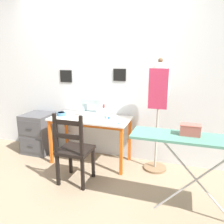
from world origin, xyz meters
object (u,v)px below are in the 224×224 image
scissors (120,123)px  dress_form (159,93)px  fabric_bowl (61,114)px  thread_spool_near_machine (105,117)px  sewing_machine (94,108)px  wooden_chair (74,150)px  ironing_board (200,142)px  thread_spool_mid_table (109,118)px  filing_cabinet (39,133)px  storage_box (190,130)px

scissors → dress_form: (0.47, 0.21, 0.40)m
fabric_bowl → thread_spool_near_machine: (0.69, 0.04, -0.01)m
sewing_machine → scissors: bearing=-22.4°
wooden_chair → dress_form: (0.93, 0.67, 0.66)m
thread_spool_near_machine → dress_form: bearing=4.5°
thread_spool_near_machine → ironing_board: ironing_board is taller
sewing_machine → thread_spool_near_machine: size_ratio=7.54×
thread_spool_mid_table → dress_form: dress_form is taller
wooden_chair → filing_cabinet: size_ratio=1.42×
fabric_bowl → dress_form: (1.43, 0.10, 0.37)m
dress_form → sewing_machine: bearing=-178.9°
dress_form → ironing_board: size_ratio=1.22×
storage_box → fabric_bowl: bearing=158.7°
scissors → storage_box: size_ratio=0.60×
thread_spool_near_machine → filing_cabinet: bearing=177.2°
thread_spool_mid_table → storage_box: 1.33m
wooden_chair → dress_form: 1.32m
fabric_bowl → scissors: 0.97m
wooden_chair → fabric_bowl: bearing=131.7°
wooden_chair → filing_cabinet: wooden_chair is taller
ironing_board → thread_spool_near_machine: bearing=147.0°
filing_cabinet → ironing_board: 2.63m
scissors → filing_cabinet: size_ratio=0.17×
scissors → filing_cabinet: 1.55m
thread_spool_mid_table → ironing_board: size_ratio=0.03×
filing_cabinet → dress_form: (1.95, -0.00, 0.77)m
ironing_board → filing_cabinet: bearing=160.7°
ironing_board → storage_box: storage_box is taller
thread_spool_near_machine → storage_box: 1.37m
wooden_chair → ironing_board: bearing=-7.6°
fabric_bowl → storage_box: size_ratio=0.72×
thread_spool_mid_table → ironing_board: bearing=-34.5°
thread_spool_near_machine → wooden_chair: size_ratio=0.05×
fabric_bowl → wooden_chair: (0.50, -0.57, -0.29)m
wooden_chair → storage_box: 1.41m
scissors → thread_spool_mid_table: (-0.21, 0.16, 0.02)m
filing_cabinet → storage_box: bearing=-19.1°
filing_cabinet → scissors: bearing=-7.9°
thread_spool_near_machine → scissors: bearing=-28.6°
thread_spool_mid_table → storage_box: (1.08, -0.76, 0.18)m
wooden_chair → ironing_board: size_ratio=0.73×
thread_spool_mid_table → filing_cabinet: thread_spool_mid_table is taller
dress_form → ironing_board: (0.49, -0.86, -0.30)m
storage_box → wooden_chair: bearing=173.7°
scissors → thread_spool_near_machine: (-0.27, 0.15, 0.02)m
filing_cabinet → dress_form: 2.10m
dress_form → scissors: bearing=-156.3°
fabric_bowl → wooden_chair: wooden_chair is taller
thread_spool_mid_table → ironing_board: ironing_board is taller
fabric_bowl → ironing_board: ironing_board is taller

